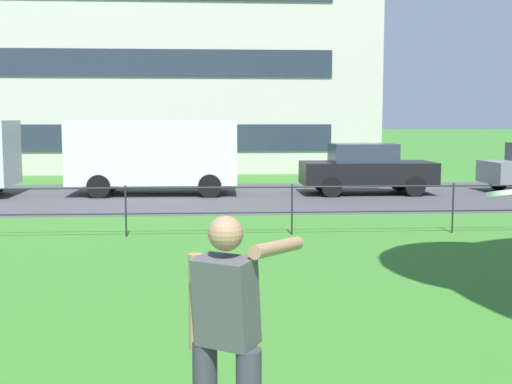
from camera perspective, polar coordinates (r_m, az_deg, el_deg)
The scene contains 6 objects.
street_strip at distance 19.63m, azimuth 0.80°, elevation -0.36°, with size 80.00×7.80×0.01m, color #424247.
park_fence at distance 13.05m, azimuth 3.12°, elevation -0.81°, with size 32.49×0.04×1.00m.
person_thrower at distance 4.24m, azimuth -2.49°, elevation -12.44°, with size 0.77×0.66×1.69m.
panel_van_far_right at distance 20.28m, azimuth -8.73°, elevation 3.38°, with size 5.03×2.17×2.24m.
car_black_left at distance 20.46m, azimuth 9.46°, elevation 2.01°, with size 4.00×1.82×1.54m.
apartment_building_background at distance 34.73m, azimuth -14.66°, elevation 12.66°, with size 27.11×13.40×12.49m.
Camera 1 is at (-1.56, 0.39, 2.27)m, focal length 46.50 mm.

